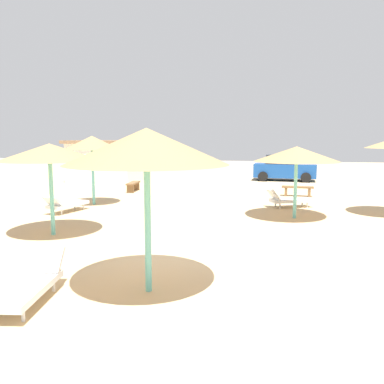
{
  "coord_description": "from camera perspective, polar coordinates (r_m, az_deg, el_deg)",
  "views": [
    {
      "loc": [
        2.39,
        -8.55,
        2.83
      ],
      "look_at": [
        0.0,
        3.0,
        1.2
      ],
      "focal_mm": 36.83,
      "sensor_mm": 36.0,
      "label": 1
    }
  ],
  "objects": [
    {
      "name": "bench_1",
      "position": [
        19.83,
        15.05,
        0.4
      ],
      "size": [
        1.52,
        0.49,
        0.49
      ],
      "color": "brown",
      "rests_on": "ground"
    },
    {
      "name": "lounger_0",
      "position": [
        15.79,
        -17.83,
        -1.66
      ],
      "size": [
        1.07,
        1.97,
        0.75
      ],
      "color": "white",
      "rests_on": "ground"
    },
    {
      "name": "parked_car",
      "position": [
        26.88,
        13.21,
        3.38
      ],
      "size": [
        4.11,
        2.2,
        1.72
      ],
      "color": "#194C9E",
      "rests_on": "ground"
    },
    {
      "name": "beach_cabana",
      "position": [
        26.24,
        -12.35,
        4.46
      ],
      "size": [
        4.51,
        3.58,
        2.66
      ],
      "color": "white",
      "rests_on": "ground"
    },
    {
      "name": "parasol_0",
      "position": [
        17.14,
        -14.29,
        6.89
      ],
      "size": [
        2.34,
        2.34,
        2.91
      ],
      "color": "#6BC6BC",
      "rests_on": "ground"
    },
    {
      "name": "parasol_2",
      "position": [
        7.06,
        -6.6,
        6.53
      ],
      "size": [
        2.95,
        2.95,
        3.0
      ],
      "color": "#6BC6BC",
      "rests_on": "ground"
    },
    {
      "name": "parasol_5",
      "position": [
        12.01,
        -19.94,
        5.41
      ],
      "size": [
        2.85,
        2.85,
        2.67
      ],
      "color": "#6BC6BC",
      "rests_on": "ground"
    },
    {
      "name": "bench_0",
      "position": [
        21.09,
        -8.51,
        1.02
      ],
      "size": [
        0.51,
        1.53,
        0.49
      ],
      "color": "brown",
      "rests_on": "ground"
    },
    {
      "name": "ground_plane",
      "position": [
        9.31,
        -3.8,
        -9.83
      ],
      "size": [
        80.0,
        80.0,
        0.0
      ],
      "primitive_type": "plane",
      "color": "#D1B284"
    },
    {
      "name": "lounger_1",
      "position": [
        16.58,
        13.77,
        -1.05
      ],
      "size": [
        1.96,
        1.32,
        0.79
      ],
      "color": "white",
      "rests_on": "ground"
    },
    {
      "name": "parasol_1",
      "position": [
        14.19,
        14.91,
        5.32
      ],
      "size": [
        2.96,
        2.96,
        2.53
      ],
      "color": "#6BC6BC",
      "rests_on": "ground"
    },
    {
      "name": "lounger_2",
      "position": [
        7.54,
        -22.42,
        -12.17
      ],
      "size": [
        0.93,
        1.95,
        0.77
      ],
      "color": "white",
      "rests_on": "ground"
    }
  ]
}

